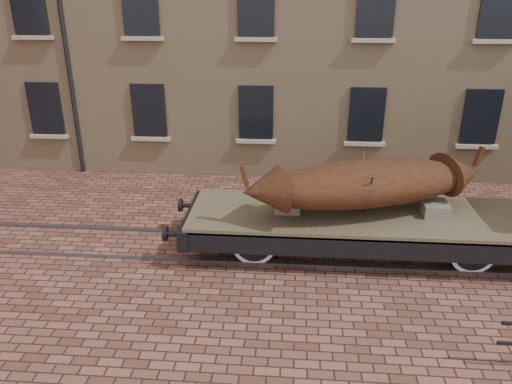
{
  "coord_description": "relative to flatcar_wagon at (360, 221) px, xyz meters",
  "views": [
    {
      "loc": [
        -1.22,
        -10.71,
        6.02
      ],
      "look_at": [
        -2.14,
        0.5,
        1.3
      ],
      "focal_mm": 35.0,
      "sensor_mm": 36.0,
      "label": 1
    }
  ],
  "objects": [
    {
      "name": "ground",
      "position": [
        -0.35,
        -0.0,
        -0.85
      ],
      "size": [
        90.0,
        90.0,
        0.0
      ],
      "primitive_type": "plane",
      "color": "#4F2E24"
    },
    {
      "name": "rail_track",
      "position": [
        -0.35,
        -0.0,
        -0.82
      ],
      "size": [
        30.0,
        1.52,
        0.06
      ],
      "color": "#59595E",
      "rests_on": "ground"
    },
    {
      "name": "flatcar_wagon",
      "position": [
        0.0,
        0.0,
        0.0
      ],
      "size": [
        9.0,
        2.44,
        1.36
      ],
      "color": "#716447",
      "rests_on": "ground"
    },
    {
      "name": "iron_boat",
      "position": [
        0.07,
        0.0,
        0.97
      ],
      "size": [
        5.78,
        3.08,
        1.43
      ],
      "color": "#512513",
      "rests_on": "flatcar_wagon"
    }
  ]
}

